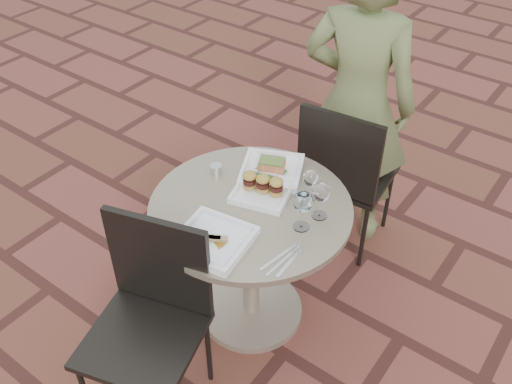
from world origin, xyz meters
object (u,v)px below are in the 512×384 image
Objects in this scene: plate_salmon at (271,169)px; plate_sliders at (263,187)px; chair_far at (344,168)px; diner at (357,103)px; plate_tuna at (213,240)px; chair_near at (151,306)px; cafe_table at (251,245)px.

plate_sliders reaches higher than plate_salmon.
chair_far is 0.34m from diner.
diner is 0.65m from plate_salmon.
diner reaches higher than plate_salmon.
plate_sliders is 0.38m from plate_tuna.
chair_near is 0.84m from plate_salmon.
chair_far reaches higher than cafe_table.
plate_salmon is at bearing 103.87° from cafe_table.
plate_tuna is at bearing -81.53° from plate_salmon.
plate_sliders is at bearing 67.50° from chair_near.
diner is 5.58× the size of plate_sliders.
chair_far reaches higher than plate_sliders.
chair_far is at bearing 82.69° from cafe_table.
chair_near is 0.56× the size of diner.
chair_far is at bearing 95.53° from diner.
chair_near is 1.48m from diner.
chair_near is 0.70m from plate_sliders.
diner is at bearing 87.74° from cafe_table.
chair_far reaches higher than plate_salmon.
cafe_table is 2.75× the size of plate_tuna.
chair_far is at bearing 85.80° from plate_tuna.
chair_far is 3.10× the size of plate_sliders.
plate_salmon is (-0.06, 0.24, 0.27)m from cafe_table.
diner is 4.54× the size of plate_salmon.
diner is (0.03, 0.88, 0.35)m from cafe_table.
plate_salmon is at bearing 72.46° from chair_near.
plate_tuna is (0.09, 0.29, 0.20)m from chair_near.
diner is at bearing 81.55° from plate_salmon.
chair_near reaches higher than plate_salmon.
chair_far reaches higher than plate_tuna.
plate_salmon is (-0.09, -0.64, -0.09)m from diner.
chair_near reaches higher than plate_tuna.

